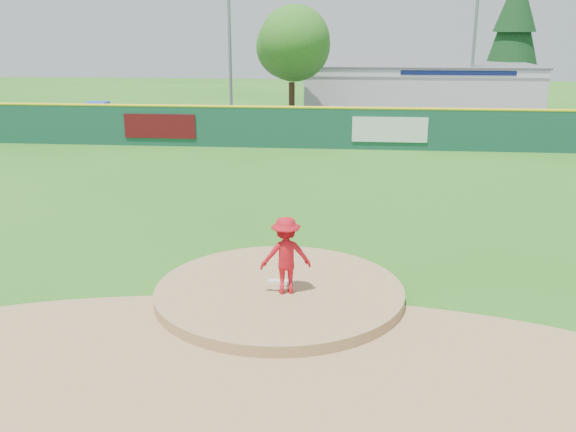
# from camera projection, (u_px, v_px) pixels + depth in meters

# --- Properties ---
(ground) EXTENTS (120.00, 120.00, 0.00)m
(ground) POSITION_uv_depth(u_px,v_px,m) (279.00, 297.00, 14.25)
(ground) COLOR #286B19
(ground) RESTS_ON ground
(pitchers_mound) EXTENTS (5.50, 5.50, 0.50)m
(pitchers_mound) POSITION_uv_depth(u_px,v_px,m) (279.00, 297.00, 14.25)
(pitchers_mound) COLOR #9E774C
(pitchers_mound) RESTS_ON ground
(pitching_rubber) EXTENTS (0.60, 0.15, 0.04)m
(pitching_rubber) POSITION_uv_depth(u_px,v_px,m) (281.00, 281.00, 14.46)
(pitching_rubber) COLOR white
(pitching_rubber) RESTS_ON pitchers_mound
(infield_dirt_arc) EXTENTS (15.40, 15.40, 0.01)m
(infield_dirt_arc) POSITION_uv_depth(u_px,v_px,m) (261.00, 366.00, 11.39)
(infield_dirt_arc) COLOR #9E774C
(infield_dirt_arc) RESTS_ON ground
(parking_lot) EXTENTS (44.00, 16.00, 0.02)m
(parking_lot) POSITION_uv_depth(u_px,v_px,m) (326.00, 122.00, 40.01)
(parking_lot) COLOR #38383A
(parking_lot) RESTS_ON ground
(pitcher) EXTENTS (1.21, 0.86, 1.70)m
(pitcher) POSITION_uv_depth(u_px,v_px,m) (286.00, 255.00, 13.68)
(pitcher) COLOR red
(pitcher) RESTS_ON pitchers_mound
(van) EXTENTS (5.68, 4.33, 1.43)m
(van) POSITION_uv_depth(u_px,v_px,m) (337.00, 119.00, 36.24)
(van) COLOR silver
(van) RESTS_ON parking_lot
(pool_building_grp) EXTENTS (15.20, 8.20, 3.31)m
(pool_building_grp) POSITION_uv_depth(u_px,v_px,m) (418.00, 88.00, 43.74)
(pool_building_grp) COLOR silver
(pool_building_grp) RESTS_ON ground
(fence_banners) EXTENTS (14.91, 0.04, 1.20)m
(fence_banners) POSITION_uv_depth(u_px,v_px,m) (273.00, 128.00, 31.27)
(fence_banners) COLOR #540C11
(fence_banners) RESTS_ON ground
(playground_slide) EXTENTS (1.11, 3.13, 1.73)m
(playground_slide) POSITION_uv_depth(u_px,v_px,m) (97.00, 118.00, 35.64)
(playground_slide) COLOR blue
(playground_slide) RESTS_ON ground
(outfield_fence) EXTENTS (40.00, 0.14, 2.07)m
(outfield_fence) POSITION_uv_depth(u_px,v_px,m) (320.00, 127.00, 31.11)
(outfield_fence) COLOR #154536
(outfield_fence) RESTS_ON ground
(deciduous_tree) EXTENTS (5.60, 5.60, 7.36)m
(deciduous_tree) POSITION_uv_depth(u_px,v_px,m) (292.00, 48.00, 36.98)
(deciduous_tree) COLOR #382314
(deciduous_tree) RESTS_ON ground
(conifer_tree) EXTENTS (4.40, 4.40, 9.50)m
(conifer_tree) POSITION_uv_depth(u_px,v_px,m) (514.00, 29.00, 45.81)
(conifer_tree) COLOR #382314
(conifer_tree) RESTS_ON ground
(light_pole_left) EXTENTS (1.75, 0.25, 11.00)m
(light_pole_left) POSITION_uv_depth(u_px,v_px,m) (229.00, 21.00, 38.83)
(light_pole_left) COLOR gray
(light_pole_left) RESTS_ON ground
(light_pole_right) EXTENTS (1.75, 0.25, 10.00)m
(light_pole_right) POSITION_uv_depth(u_px,v_px,m) (475.00, 30.00, 39.50)
(light_pole_right) COLOR gray
(light_pole_right) RESTS_ON ground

